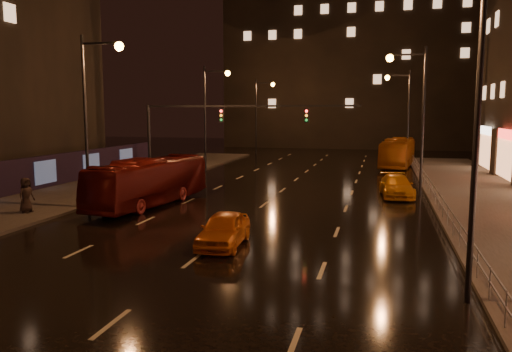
# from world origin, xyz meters

# --- Properties ---
(ground) EXTENTS (140.00, 140.00, 0.00)m
(ground) POSITION_xyz_m (0.00, 20.00, 0.00)
(ground) COLOR black
(ground) RESTS_ON ground
(sidewalk_left) EXTENTS (7.00, 70.00, 0.15)m
(sidewalk_left) POSITION_xyz_m (-13.50, 15.00, 0.07)
(sidewalk_left) COLOR #38332D
(sidewalk_left) RESTS_ON ground
(sidewalk_right) EXTENTS (7.00, 70.00, 0.15)m
(sidewalk_right) POSITION_xyz_m (13.50, 15.00, 0.07)
(sidewalk_right) COLOR #38332D
(sidewalk_right) RESTS_ON ground
(building_distant) EXTENTS (44.00, 16.00, 36.00)m
(building_distant) POSITION_xyz_m (4.00, 72.00, 18.00)
(building_distant) COLOR black
(building_distant) RESTS_ON ground
(traffic_signal) EXTENTS (15.31, 0.32, 6.20)m
(traffic_signal) POSITION_xyz_m (-5.06, 20.00, 4.74)
(traffic_signal) COLOR black
(traffic_signal) RESTS_ON ground
(streetlight_right) EXTENTS (2.64, 0.50, 10.00)m
(streetlight_right) POSITION_xyz_m (8.92, 2.00, 6.43)
(streetlight_right) COLOR black
(streetlight_right) RESTS_ON ground
(railing_right) EXTENTS (0.05, 56.00, 1.00)m
(railing_right) POSITION_xyz_m (10.20, 18.00, 0.90)
(railing_right) COLOR #99999E
(railing_right) RESTS_ON sidewalk_right
(bus_red) EXTENTS (3.65, 10.62, 2.90)m
(bus_red) POSITION_xyz_m (-6.81, 14.29, 1.45)
(bus_red) COLOR #590F0C
(bus_red) RESTS_ON ground
(bus_curb) EXTENTS (3.94, 10.99, 2.99)m
(bus_curb) POSITION_xyz_m (8.59, 39.99, 1.50)
(bus_curb) COLOR #A25310
(bus_curb) RESTS_ON ground
(taxi_near) EXTENTS (1.92, 4.31, 1.44)m
(taxi_near) POSITION_xyz_m (0.51, 6.34, 0.72)
(taxi_near) COLOR orange
(taxi_near) RESTS_ON ground
(taxi_far) EXTENTS (2.48, 5.14, 1.44)m
(taxi_far) POSITION_xyz_m (8.00, 21.11, 0.72)
(taxi_far) COLOR #C67B12
(taxi_far) RESTS_ON ground
(pedestrian_c) EXTENTS (0.73, 1.02, 1.95)m
(pedestrian_c) POSITION_xyz_m (-12.08, 9.77, 1.13)
(pedestrian_c) COLOR black
(pedestrian_c) RESTS_ON sidewalk_left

